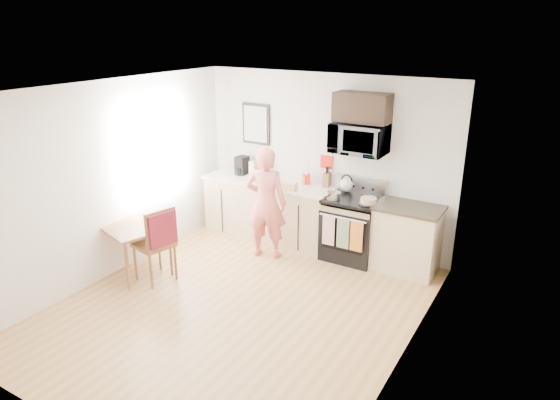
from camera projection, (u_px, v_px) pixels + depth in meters
The scene contains 28 objects.
floor at pixel (238, 307), 6.06m from camera, with size 4.60×4.60×0.00m, color #A06F3E.
back_wall at pixel (324, 161), 7.49m from camera, with size 4.00×0.04×2.60m, color silver.
front_wall at pixel (57, 298), 3.76m from camera, with size 4.00×0.04×2.60m, color silver.
left_wall at pixel (111, 180), 6.58m from camera, with size 0.04×4.60×2.60m, color silver.
right_wall at pixel (409, 245), 4.66m from camera, with size 0.04×4.60×2.60m, color silver.
ceiling at pixel (231, 90), 5.19m from camera, with size 4.00×4.60×0.04m, color white.
window at pixel (155, 150), 7.13m from camera, with size 0.06×1.40×1.50m.
cabinet_left at pixel (269, 210), 7.91m from camera, with size 2.10×0.60×0.90m, color tan.
countertop_left at pixel (269, 182), 7.75m from camera, with size 2.14×0.64×0.04m, color silver.
cabinet_right at pixel (407, 240), 6.84m from camera, with size 0.84×0.60×0.90m, color tan.
countertop_right at pixel (410, 208), 6.68m from camera, with size 0.88×0.64×0.04m, color black.
range at pixel (352, 230), 7.21m from camera, with size 0.76×0.70×1.16m.
microwave at pixel (359, 139), 6.85m from camera, with size 0.76×0.51×0.42m, color #A9A9AD.
upper_cabinet at pixel (362, 107), 6.75m from camera, with size 0.76×0.35×0.40m, color black.
wall_art at pixel (256, 124), 7.89m from camera, with size 0.50×0.04×0.65m.
wall_trivet at pixel (327, 162), 7.45m from camera, with size 0.20×0.02×0.20m, color #B51F0F.
person at pixel (266, 203), 7.14m from camera, with size 0.60×0.39×1.65m, color #D0393F.
dining_table at pixel (136, 232), 6.65m from camera, with size 0.82×0.82×0.71m.
chair at pixel (159, 236), 6.40m from camera, with size 0.57×0.53×1.05m.
knife_block at pixel (327, 180), 7.46m from camera, with size 0.10×0.13×0.21m, color brown.
utensil_crock at pixel (306, 175), 7.56m from camera, with size 0.12×0.12×0.37m.
fruit_bowl at pixel (258, 176), 7.86m from camera, with size 0.29×0.29×0.10m.
milk_carton at pixel (253, 169), 7.88m from camera, with size 0.10×0.10×0.27m, color tan.
coffee_maker at pixel (242, 166), 8.05m from camera, with size 0.18×0.25×0.29m.
bread_bag at pixel (286, 186), 7.34m from camera, with size 0.30×0.14×0.11m, color tan.
cake at pixel (368, 201), 6.80m from camera, with size 0.27×0.27×0.09m.
kettle at pixel (347, 184), 7.29m from camera, with size 0.20×0.20×0.26m.
pot at pixel (333, 195), 6.99m from camera, with size 0.20×0.34×0.10m.
Camera 1 is at (3.13, -4.27, 3.26)m, focal length 32.00 mm.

